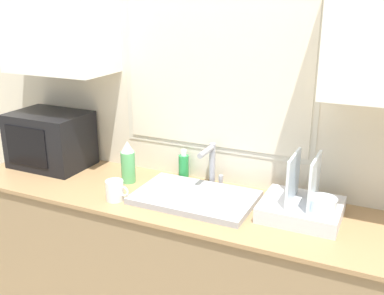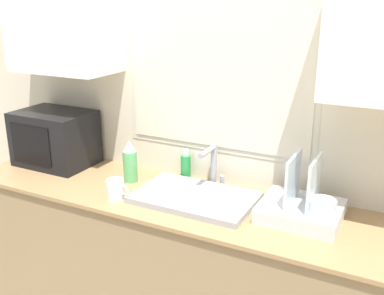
% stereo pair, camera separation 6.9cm
% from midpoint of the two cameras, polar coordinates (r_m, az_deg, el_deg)
% --- Properties ---
extents(countertop, '(2.48, 0.58, 0.92)m').
position_cam_midpoint_polar(countertop, '(2.43, -0.89, -16.56)').
color(countertop, '#8C7251').
rests_on(countertop, ground_plane).
extents(wall_back, '(6.00, 0.38, 2.60)m').
position_cam_midpoint_polar(wall_back, '(2.27, 1.97, 6.96)').
color(wall_back, beige).
rests_on(wall_back, ground_plane).
extents(sink_basin, '(0.57, 0.37, 0.03)m').
position_cam_midpoint_polar(sink_basin, '(2.19, -0.55, -6.35)').
color(sink_basin, '#9EA0A5').
rests_on(sink_basin, countertop).
extents(faucet, '(0.08, 0.17, 0.23)m').
position_cam_midpoint_polar(faucet, '(2.30, 1.59, -1.85)').
color(faucet, '#99999E').
rests_on(faucet, countertop).
extents(microwave, '(0.43, 0.32, 0.31)m').
position_cam_midpoint_polar(microwave, '(2.72, -18.23, 0.97)').
color(microwave, black).
rests_on(microwave, countertop).
extents(dish_rack, '(0.35, 0.30, 0.29)m').
position_cam_midpoint_polar(dish_rack, '(2.06, 12.99, -7.19)').
color(dish_rack, silver).
rests_on(dish_rack, countertop).
extents(spray_bottle, '(0.08, 0.08, 0.23)m').
position_cam_midpoint_polar(spray_bottle, '(2.39, -8.96, -1.91)').
color(spray_bottle, '#59B266').
rests_on(spray_bottle, countertop).
extents(soap_bottle, '(0.05, 0.05, 0.17)m').
position_cam_midpoint_polar(soap_bottle, '(2.42, -1.89, -2.38)').
color(soap_bottle, '#268C3F').
rests_on(soap_bottle, countertop).
extents(mug_near_sink, '(0.12, 0.09, 0.10)m').
position_cam_midpoint_polar(mug_near_sink, '(2.21, -10.64, -5.39)').
color(mug_near_sink, white).
rests_on(mug_near_sink, countertop).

